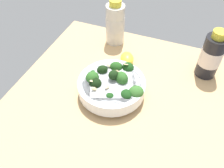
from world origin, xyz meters
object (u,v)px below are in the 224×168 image
object	(u,v)px
bowl_of_broccoli	(112,84)
lemon_wedge	(127,59)
bottle_tall	(115,23)
bottle_short	(211,56)

from	to	relation	value
bowl_of_broccoli	lemon_wedge	bearing A→B (deg)	91.09
bowl_of_broccoli	bottle_tall	world-z (taller)	bottle_tall
lemon_wedge	bottle_tall	world-z (taller)	bottle_tall
lemon_wedge	bottle_tall	distance (cm)	15.22
bowl_of_broccoli	bottle_short	world-z (taller)	bottle_short
lemon_wedge	bottle_tall	bearing A→B (deg)	129.28
bottle_tall	bowl_of_broccoli	bearing A→B (deg)	-70.91
bowl_of_broccoli	lemon_wedge	world-z (taller)	bowl_of_broccoli
bottle_tall	bottle_short	xyz separation A→B (cm)	(35.99, -6.11, -0.33)
bowl_of_broccoli	lemon_wedge	xyz separation A→B (cm)	(-0.29, 15.46, -1.82)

